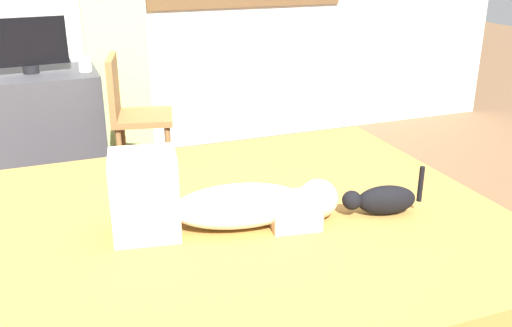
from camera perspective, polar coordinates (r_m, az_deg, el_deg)
The scene contains 8 objects.
ground_plane at distance 2.54m, azimuth -1.52°, elevation -15.83°, with size 16.00×16.00×0.00m, color brown.
bed at distance 2.60m, azimuth -0.49°, elevation -9.27°, with size 2.22×1.95×0.42m.
person_lying at distance 2.36m, azimuth -4.00°, elevation -3.77°, with size 0.94×0.39×0.34m.
cat at distance 2.54m, azimuth 12.41°, elevation -3.53°, with size 0.35×0.16×0.21m.
desk at distance 4.08m, azimuth -21.34°, elevation 3.20°, with size 0.90×0.56×0.74m.
tv_monitor at distance 3.96m, azimuth -21.71°, elevation 10.90°, with size 0.48×0.10×0.35m.
cup at distance 3.93m, azimuth -16.61°, elevation 9.43°, with size 0.08×0.08×0.09m, color white.
chair_by_desk at distance 3.81m, azimuth -12.27°, elevation 5.14°, with size 0.45×0.45×0.86m.
Camera 1 is at (-0.66, -1.92, 1.53)m, focal length 40.34 mm.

